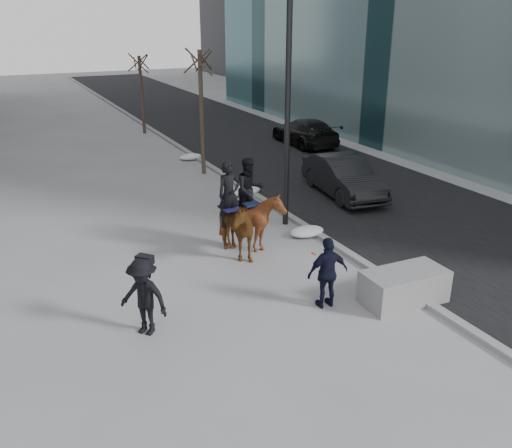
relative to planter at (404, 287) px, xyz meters
name	(u,v)px	position (x,y,z in m)	size (l,w,h in m)	color
ground	(277,296)	(-2.59, 1.57, -0.41)	(120.00, 120.00, 0.00)	gray
road	(308,168)	(4.41, 11.57, -0.40)	(8.00, 90.00, 0.01)	black
curb	(228,177)	(0.41, 11.57, -0.35)	(0.25, 90.00, 0.12)	gray
planter	(404,287)	(0.00, 0.00, 0.00)	(2.03, 1.02, 0.81)	gray
car_near	(343,176)	(3.49, 7.58, 0.34)	(1.58, 4.53, 1.49)	black
car_far	(305,132)	(6.66, 15.68, 0.30)	(1.97, 4.84, 1.40)	black
tree_near	(201,107)	(-0.19, 12.83, 2.48)	(1.20, 1.20, 5.77)	#35281F
tree_far	(142,91)	(-0.19, 22.47, 2.02)	(1.20, 1.20, 4.85)	#372720
mounted_left	(231,222)	(-2.61, 4.32, 0.62)	(1.11, 2.19, 2.75)	#502D10
mounted_right	(252,214)	(-1.91, 4.45, 0.70)	(1.50, 1.67, 2.75)	#4B1C0F
feeder	(328,273)	(-1.78, 0.65, 0.47)	(1.06, 0.90, 1.75)	black
camera_crew	(144,297)	(-5.95, 1.40, 0.48)	(1.23, 1.28, 1.75)	black
lamppost	(287,68)	(0.01, 5.91, 4.59)	(0.25, 1.09, 9.09)	black
snow_piles	(275,211)	(0.11, 6.75, -0.25)	(1.30, 15.77, 0.33)	silver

